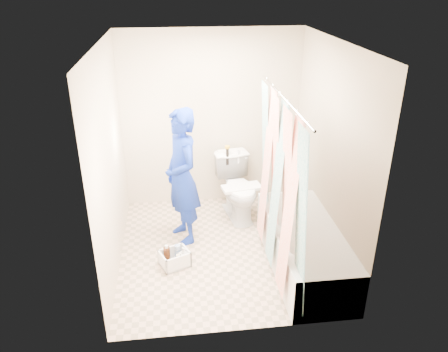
{
  "coord_description": "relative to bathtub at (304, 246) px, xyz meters",
  "views": [
    {
      "loc": [
        -0.51,
        -4.32,
        3.02
      ],
      "look_at": [
        0.04,
        0.24,
        0.86
      ],
      "focal_mm": 35.0,
      "sensor_mm": 36.0,
      "label": 1
    }
  ],
  "objects": [
    {
      "name": "bathtub",
      "position": [
        0.0,
        0.0,
        0.0
      ],
      "size": [
        0.7,
        1.75,
        0.5
      ],
      "color": "silver",
      "rests_on": "ground"
    },
    {
      "name": "ceiling",
      "position": [
        -0.85,
        0.43,
        2.13
      ],
      "size": [
        2.4,
        2.6,
        0.02
      ],
      "primitive_type": "cube",
      "color": "white",
      "rests_on": "wall_back"
    },
    {
      "name": "curtain_rod",
      "position": [
        -0.33,
        0.0,
        1.68
      ],
      "size": [
        0.02,
        1.9,
        0.02
      ],
      "primitive_type": "cylinder",
      "rotation": [
        1.57,
        0.0,
        0.0
      ],
      "color": "silver",
      "rests_on": "wall_back"
    },
    {
      "name": "wall_left",
      "position": [
        -2.05,
        0.43,
        0.93
      ],
      "size": [
        0.02,
        2.6,
        2.4
      ],
      "primitive_type": "cube",
      "color": "#B8AD8D",
      "rests_on": "ground"
    },
    {
      "name": "tank_internals",
      "position": [
        -0.63,
        1.43,
        0.54
      ],
      "size": [
        0.2,
        0.07,
        0.27
      ],
      "color": "black",
      "rests_on": "toilet"
    },
    {
      "name": "toilet",
      "position": [
        -0.55,
        1.22,
        0.14
      ],
      "size": [
        0.59,
        0.87,
        0.82
      ],
      "primitive_type": "imported",
      "rotation": [
        0.0,
        0.0,
        0.16
      ],
      "color": "white",
      "rests_on": "ground"
    },
    {
      "name": "cleaning_caddy",
      "position": [
        -1.42,
        0.19,
        -0.18
      ],
      "size": [
        0.38,
        0.35,
        0.24
      ],
      "rotation": [
        0.0,
        0.0,
        0.41
      ],
      "color": "white",
      "rests_on": "ground"
    },
    {
      "name": "tank_lid",
      "position": [
        -0.53,
        1.09,
        0.21
      ],
      "size": [
        0.53,
        0.3,
        0.04
      ],
      "primitive_type": "cube",
      "rotation": [
        0.0,
        0.0,
        0.16
      ],
      "color": "white",
      "rests_on": "toilet"
    },
    {
      "name": "wall_right",
      "position": [
        0.35,
        0.43,
        0.93
      ],
      "size": [
        0.02,
        2.6,
        2.4
      ],
      "primitive_type": "cube",
      "color": "#B8AD8D",
      "rests_on": "ground"
    },
    {
      "name": "floor",
      "position": [
        -0.85,
        0.43,
        -0.27
      ],
      "size": [
        2.6,
        2.6,
        0.0
      ],
      "primitive_type": "plane",
      "color": "tan",
      "rests_on": "ground"
    },
    {
      "name": "wall_front",
      "position": [
        -0.85,
        -0.88,
        0.93
      ],
      "size": [
        2.4,
        0.02,
        2.4
      ],
      "primitive_type": "cube",
      "color": "#B8AD8D",
      "rests_on": "ground"
    },
    {
      "name": "shower_curtain",
      "position": [
        -0.33,
        0.0,
        0.75
      ],
      "size": [
        0.06,
        1.75,
        1.8
      ],
      "primitive_type": "cube",
      "color": "white",
      "rests_on": "curtain_rod"
    },
    {
      "name": "plumber",
      "position": [
        -1.3,
        0.75,
        0.56
      ],
      "size": [
        0.58,
        0.7,
        1.66
      ],
      "primitive_type": "imported",
      "rotation": [
        0.0,
        0.0,
        -1.23
      ],
      "color": "navy",
      "rests_on": "ground"
    },
    {
      "name": "wall_back",
      "position": [
        -0.85,
        1.73,
        0.93
      ],
      "size": [
        2.4,
        0.02,
        2.4
      ],
      "primitive_type": "cube",
      "color": "#B8AD8D",
      "rests_on": "ground"
    }
  ]
}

